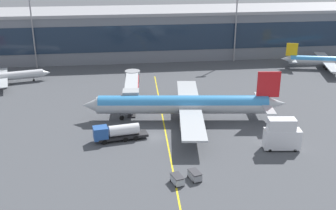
# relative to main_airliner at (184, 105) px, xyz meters

# --- Properties ---
(ground_plane) EXTENTS (700.00, 700.00, 0.00)m
(ground_plane) POSITION_rel_main_airliner_xyz_m (-7.50, -7.95, -3.68)
(ground_plane) COLOR #47494F
(apron_lead_in_line) EXTENTS (3.42, 79.95, 0.01)m
(apron_lead_in_line) POSITION_rel_main_airliner_xyz_m (-4.93, -5.95, -3.68)
(apron_lead_in_line) COLOR yellow
(apron_lead_in_line) RESTS_ON ground_plane
(terminal_building) EXTENTS (220.30, 22.19, 16.22)m
(terminal_building) POSITION_rel_main_airliner_xyz_m (-12.62, 60.20, 4.45)
(terminal_building) COLOR slate
(terminal_building) RESTS_ON ground_plane
(main_airliner) EXTENTS (45.09, 36.01, 11.17)m
(main_airliner) POSITION_rel_main_airliner_xyz_m (0.00, 0.00, 0.00)
(main_airliner) COLOR #B2B7BC
(main_airliner) RESTS_ON ground_plane
(jet_bridge) EXTENTS (4.92, 19.03, 6.38)m
(jet_bridge) POSITION_rel_main_airliner_xyz_m (-11.00, 11.69, 1.00)
(jet_bridge) COLOR #B2B7BC
(jet_bridge) RESTS_ON ground_plane
(fuel_tanker) EXTENTS (11.06, 4.20, 3.25)m
(fuel_tanker) POSITION_rel_main_airliner_xyz_m (-14.96, -8.59, -1.94)
(fuel_tanker) COLOR #232326
(fuel_tanker) RESTS_ON ground_plane
(catering_lift) EXTENTS (7.06, 3.33, 6.30)m
(catering_lift) POSITION_rel_main_airliner_xyz_m (15.94, -16.45, -0.62)
(catering_lift) COLOR white
(catering_lift) RESTS_ON ground_plane
(baggage_cart_0) EXTENTS (2.24, 2.97, 1.48)m
(baggage_cart_0) POSITION_rel_main_airliner_xyz_m (-5.42, -26.12, -2.90)
(baggage_cart_0) COLOR #B2B7BC
(baggage_cart_0) RESTS_ON ground_plane
(baggage_cart_1) EXTENTS (2.24, 2.97, 1.48)m
(baggage_cart_1) POSITION_rel_main_airliner_xyz_m (-2.35, -25.23, -2.90)
(baggage_cart_1) COLOR gray
(baggage_cart_1) RESTS_ON ground_plane
(commuter_jet_far) EXTENTS (30.36, 24.45, 8.04)m
(commuter_jet_far) POSITION_rel_main_airliner_xyz_m (52.23, 34.69, -0.90)
(commuter_jet_far) COLOR #B2B7BC
(commuter_jet_far) RESTS_ON ground_plane
(commuter_jet_near) EXTENTS (24.57, 19.70, 6.52)m
(commuter_jet_near) POSITION_rel_main_airliner_xyz_m (-45.84, 32.07, -1.52)
(commuter_jet_near) COLOR #B2B7BC
(commuter_jet_near) RESTS_ON ground_plane
(apron_light_mast_0) EXTENTS (2.80, 0.50, 26.40)m
(apron_light_mast_0) POSITION_rel_main_airliner_xyz_m (-39.89, 48.24, 11.55)
(apron_light_mast_0) COLOR gray
(apron_light_mast_0) RESTS_ON ground_plane
(apron_light_mast_1) EXTENTS (2.80, 0.50, 24.58)m
(apron_light_mast_1) POSITION_rel_main_airliner_xyz_m (24.90, 48.24, 10.62)
(apron_light_mast_1) COLOR gray
(apron_light_mast_1) RESTS_ON ground_plane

